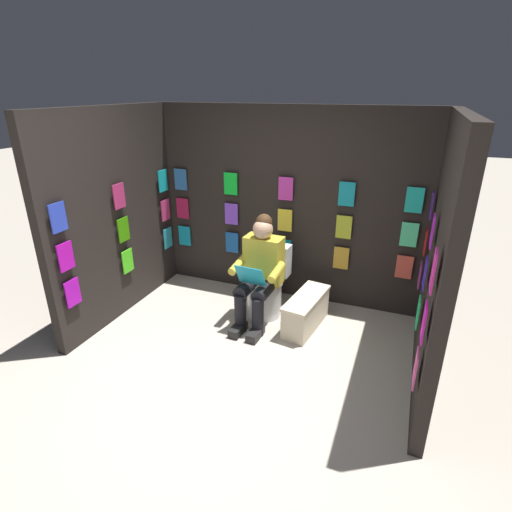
# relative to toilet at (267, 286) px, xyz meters

# --- Properties ---
(ground_plane) EXTENTS (30.00, 30.00, 0.00)m
(ground_plane) POSITION_rel_toilet_xyz_m (-0.05, 1.50, -0.33)
(ground_plane) COLOR #B2A899
(display_wall_back) EXTENTS (3.21, 0.14, 2.23)m
(display_wall_back) POSITION_rel_toilet_xyz_m (-0.05, -0.54, 0.79)
(display_wall_back) COLOR black
(display_wall_back) RESTS_ON ground
(display_wall_left) EXTENTS (0.14, 1.99, 2.23)m
(display_wall_left) POSITION_rel_toilet_xyz_m (-1.65, 0.51, 0.79)
(display_wall_left) COLOR black
(display_wall_left) RESTS_ON ground
(display_wall_right) EXTENTS (0.14, 1.99, 2.23)m
(display_wall_right) POSITION_rel_toilet_xyz_m (1.56, 0.51, 0.79)
(display_wall_right) COLOR black
(display_wall_right) RESTS_ON ground
(toilet) EXTENTS (0.41, 0.56, 0.77)m
(toilet) POSITION_rel_toilet_xyz_m (0.00, 0.00, 0.00)
(toilet) COLOR white
(toilet) RESTS_ON ground
(person_reading) EXTENTS (0.54, 0.70, 1.19)m
(person_reading) POSITION_rel_toilet_xyz_m (0.01, 0.23, 0.27)
(person_reading) COLOR gold
(person_reading) RESTS_ON ground
(comic_longbox_near) EXTENTS (0.37, 0.77, 0.37)m
(comic_longbox_near) POSITION_rel_toilet_xyz_m (-0.50, 0.16, -0.14)
(comic_longbox_near) COLOR beige
(comic_longbox_near) RESTS_ON ground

